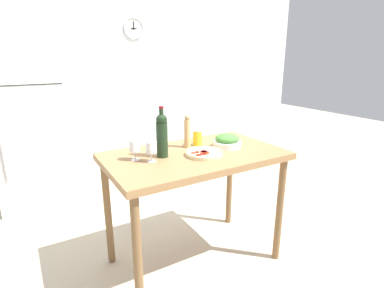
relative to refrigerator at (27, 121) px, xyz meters
The scene contains 11 objects.
ground_plane 2.31m from the refrigerator, 60.96° to the right, with size 14.00×14.00×0.00m, color #BCAD93.
wall_back 1.14m from the refrigerator, 19.28° to the left, with size 6.40×0.08×2.60m.
refrigerator is the anchor object (origin of this frame).
prep_counter 2.11m from the refrigerator, 60.96° to the right, with size 1.32×0.78×0.93m.
wine_bottle 1.97m from the refrigerator, 66.53° to the right, with size 0.08×0.08×0.37m.
wine_glass_near 1.98m from the refrigerator, 70.14° to the right, with size 0.07×0.07×0.14m.
wine_glass_far 1.86m from the refrigerator, 71.68° to the right, with size 0.07×0.07×0.14m.
pepper_mill 1.99m from the refrigerator, 58.04° to the right, with size 0.05×0.05×0.26m.
salad_bowl 2.27m from the refrigerator, 54.24° to the right, with size 0.22×0.22×0.11m.
homemade_pizza 2.19m from the refrigerator, 61.26° to the right, with size 0.27×0.27×0.03m.
salt_canister 2.03m from the refrigerator, 55.70° to the right, with size 0.07×0.07×0.13m.
Camera 1 is at (-1.10, -1.82, 1.63)m, focal length 28.00 mm.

